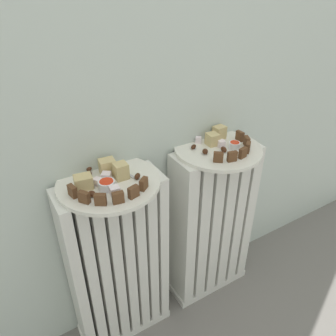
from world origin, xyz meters
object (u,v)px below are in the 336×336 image
at_px(radiator_left, 118,265).
at_px(plate_right, 218,149).
at_px(fork, 123,170).
at_px(jam_bowl_right, 235,145).
at_px(jam_bowl_left, 107,184).
at_px(radiator_right, 211,225).
at_px(plate_left, 109,182).

distance_m(radiator_left, plate_right, 0.52).
relative_size(radiator_left, fork, 6.70).
relative_size(jam_bowl_right, fork, 0.38).
bearing_deg(jam_bowl_left, jam_bowl_right, 0.31).
distance_m(radiator_left, radiator_right, 0.39).
height_order(radiator_right, jam_bowl_left, jam_bowl_left).
bearing_deg(radiator_left, jam_bowl_left, -117.67).
bearing_deg(jam_bowl_left, plate_right, 4.92).
distance_m(radiator_left, jam_bowl_left, 0.36).
relative_size(radiator_right, plate_left, 2.21).
bearing_deg(jam_bowl_right, fork, 170.75).
relative_size(jam_bowl_left, fork, 0.47).
bearing_deg(plate_right, fork, 175.13).
relative_size(plate_right, jam_bowl_left, 6.40).
xyz_separation_m(plate_left, plate_right, (0.39, 0.00, 0.00)).
height_order(jam_bowl_left, fork, jam_bowl_left).
relative_size(plate_left, fork, 3.03).
distance_m(radiator_right, plate_right, 0.34).
distance_m(jam_bowl_left, jam_bowl_right, 0.46).
bearing_deg(jam_bowl_left, fork, 40.55).
bearing_deg(fork, jam_bowl_right, -9.25).
bearing_deg(radiator_left, jam_bowl_right, -4.33).
relative_size(plate_left, plate_right, 1.00).
height_order(radiator_left, fork, fork).
relative_size(jam_bowl_left, jam_bowl_right, 1.25).
bearing_deg(radiator_left, plate_left, 63.43).
height_order(radiator_right, plate_right, plate_right).
xyz_separation_m(plate_left, jam_bowl_right, (0.44, -0.03, 0.02)).
height_order(radiator_left, plate_left, plate_left).
bearing_deg(radiator_left, radiator_right, -0.00).
relative_size(radiator_right, jam_bowl_right, 17.67).
height_order(plate_right, jam_bowl_left, jam_bowl_left).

